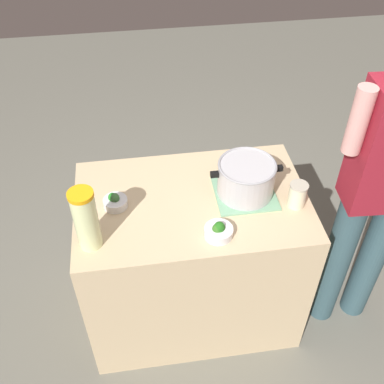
{
  "coord_description": "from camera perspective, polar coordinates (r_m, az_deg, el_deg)",
  "views": [
    {
      "loc": [
        -0.23,
        -1.57,
        2.42
      ],
      "look_at": [
        0.0,
        0.0,
        0.94
      ],
      "focal_mm": 43.16,
      "sensor_mm": 36.0,
      "label": 1
    }
  ],
  "objects": [
    {
      "name": "mason_jar",
      "position": [
        2.18,
        12.9,
        -0.36
      ],
      "size": [
        0.09,
        0.09,
        0.13
      ],
      "color": "beige",
      "rests_on": "counter_slab"
    },
    {
      "name": "dish_cloth",
      "position": [
        2.24,
        6.52,
        -0.04
      ],
      "size": [
        0.29,
        0.29,
        0.01
      ],
      "primitive_type": "cube",
      "color": "#78AD86",
      "rests_on": "counter_slab"
    },
    {
      "name": "lemonade_pitcher",
      "position": [
        1.95,
        -12.98,
        -3.31
      ],
      "size": [
        0.11,
        0.11,
        0.3
      ],
      "color": "beige",
      "rests_on": "counter_slab"
    },
    {
      "name": "ground_plane",
      "position": [
        2.89,
        0.0,
        -13.78
      ],
      "size": [
        8.0,
        8.0,
        0.0
      ],
      "primitive_type": "plane",
      "color": "slate"
    },
    {
      "name": "person_cook",
      "position": [
        2.31,
        22.16,
        -0.06
      ],
      "size": [
        0.5,
        0.22,
        1.73
      ],
      "color": "#35535B",
      "rests_on": "ground_plane"
    },
    {
      "name": "broccoli_bowl_center",
      "position": [
        2.18,
        -9.5,
        -1.13
      ],
      "size": [
        0.11,
        0.11,
        0.08
      ],
      "color": "silver",
      "rests_on": "counter_slab"
    },
    {
      "name": "counter_slab",
      "position": [
        2.53,
        0.0,
        -8.24
      ],
      "size": [
        1.11,
        0.72,
        0.89
      ],
      "primitive_type": "cube",
      "color": "#CFB58B",
      "rests_on": "ground_plane"
    },
    {
      "name": "broccoli_bowl_front",
      "position": [
        2.02,
        3.31,
        -4.8
      ],
      "size": [
        0.13,
        0.13,
        0.08
      ],
      "color": "silver",
      "rests_on": "counter_slab"
    },
    {
      "name": "cooking_pot",
      "position": [
        2.18,
        6.71,
        1.75
      ],
      "size": [
        0.34,
        0.27,
        0.17
      ],
      "color": "#B7B7BC",
      "rests_on": "dish_cloth"
    }
  ]
}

